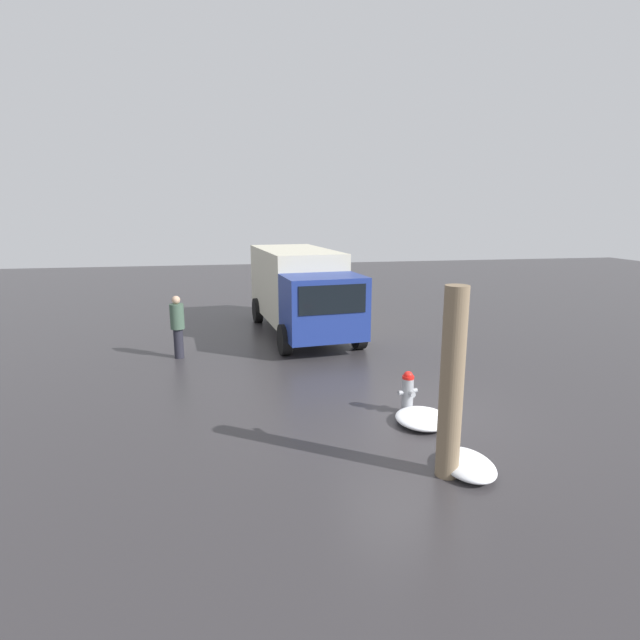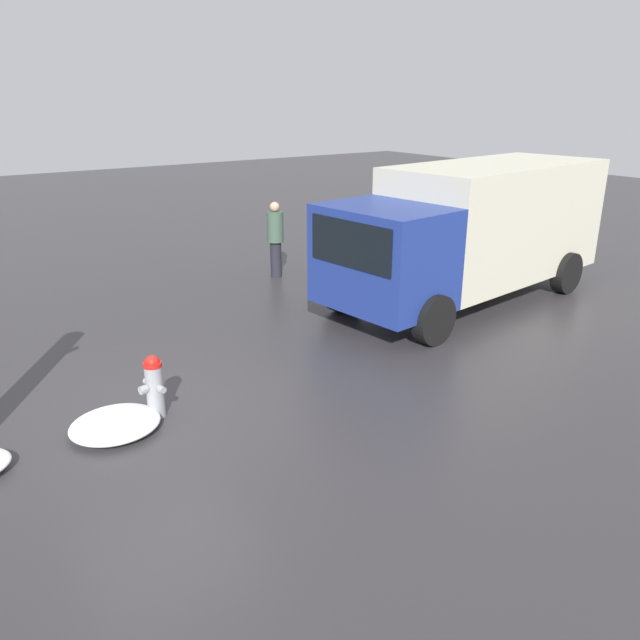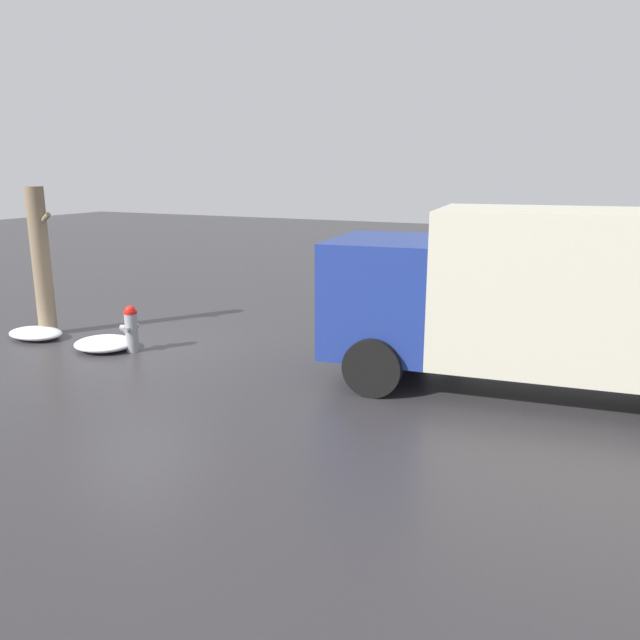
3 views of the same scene
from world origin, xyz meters
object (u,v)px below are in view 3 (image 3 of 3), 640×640
at_px(pedestrian, 456,279).
at_px(fire_hydrant, 131,328).
at_px(tree_trunk, 41,262).
at_px(delivery_truck, 559,294).

bearing_deg(pedestrian, fire_hydrant, 156.73).
distance_m(fire_hydrant, pedestrian, 7.02).
bearing_deg(tree_trunk, delivery_truck, 5.28).
height_order(fire_hydrant, tree_trunk, tree_trunk).
distance_m(tree_trunk, delivery_truck, 9.88).
bearing_deg(delivery_truck, pedestrian, 26.20).
xyz_separation_m(tree_trunk, delivery_truck, (9.83, 0.91, 0.01)).
height_order(fire_hydrant, pedestrian, pedestrian).
relative_size(tree_trunk, pedestrian, 1.70).
xyz_separation_m(fire_hydrant, tree_trunk, (-2.48, 0.25, 1.06)).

